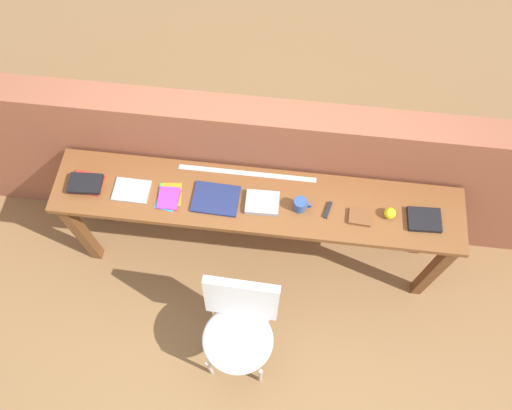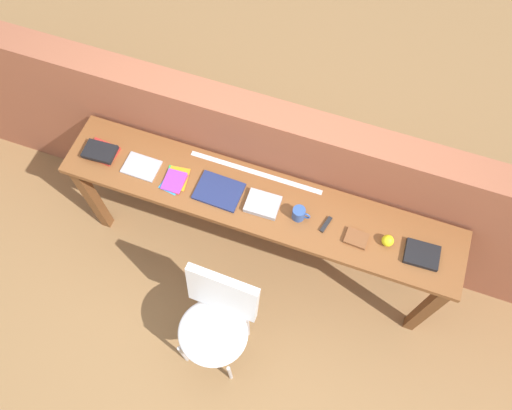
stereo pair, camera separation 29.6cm
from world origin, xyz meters
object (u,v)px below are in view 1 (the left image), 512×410
Objects in this scene: pamphlet_pile_colourful at (169,197)px; mug at (300,205)px; magazine_cycling at (132,190)px; book_stack_leftmost at (86,183)px; book_repair_rightmost at (424,220)px; chair_white_moulded at (239,326)px; multitool_folded at (328,210)px; sports_ball_small at (390,213)px; leather_journal_brown at (360,217)px; book_open_centre at (216,199)px.

pamphlet_pile_colourful is 0.79m from mug.
book_stack_leftmost is at bearing 179.38° from magazine_cycling.
magazine_cycling is (0.28, -0.01, -0.02)m from book_stack_leftmost.
mug is (0.79, 0.02, 0.04)m from pamphlet_pile_colourful.
mug is 0.73m from book_repair_rightmost.
chair_white_moulded is 0.88m from multitool_folded.
sports_ball_small reaches higher than book_stack_leftmost.
pamphlet_pile_colourful is 1.82× the size of multitool_folded.
pamphlet_pile_colourful is (0.51, -0.02, -0.02)m from book_stack_leftmost.
pamphlet_pile_colourful is 2.86× the size of sports_ball_small.
magazine_cycling is 1.68× the size of leather_journal_brown.
magazine_cycling is at bearing 177.54° from book_repair_rightmost.
leather_journal_brown is (0.65, 0.63, 0.37)m from chair_white_moulded.
book_stack_leftmost is 1.03× the size of pamphlet_pile_colourful.
leather_journal_brown is at bearing -0.43° from pamphlet_pile_colourful.
book_open_centre is 2.51× the size of multitool_folded.
sports_ball_small is at bearing 2.25° from book_open_centre.
pamphlet_pile_colourful is 1.52m from book_repair_rightmost.
multitool_folded is at bearing 174.40° from leather_journal_brown.
book_repair_rightmost is (0.21, -0.01, -0.02)m from sports_ball_small.
chair_white_moulded is at bearing -52.20° from pamphlet_pile_colourful.
multitool_folded is (0.67, 0.00, -0.00)m from book_open_centre.
multitool_folded is at bearing -178.83° from sports_ball_small.
pamphlet_pile_colourful is at bearing -3.23° from magazine_cycling.
book_open_centre is at bearing 177.58° from book_repair_rightmost.
book_open_centre reaches higher than chair_white_moulded.
book_open_centre reaches higher than multitool_folded.
sports_ball_small is at bearing 1.19° from pamphlet_pile_colourful.
book_repair_rightmost reaches higher than pamphlet_pile_colourful.
leather_journal_brown is 1.86× the size of sports_ball_small.
book_repair_rightmost is (0.38, 0.03, 0.00)m from leather_journal_brown.
book_open_centre reaches higher than pamphlet_pile_colourful.
book_stack_leftmost reaches higher than book_repair_rightmost.
chair_white_moulded is 4.08× the size of magazine_cycling.
mug is 0.53m from sports_ball_small.
book_stack_leftmost is 1.30m from mug.
multitool_folded reaches higher than chair_white_moulded.
mug is 0.57× the size of book_repair_rightmost.
pamphlet_pile_colourful is (0.24, -0.02, 0.00)m from magazine_cycling.
sports_ball_small is at bearing 1.17° from mug.
multitool_folded is (0.46, 0.66, 0.36)m from chair_white_moulded.
pamphlet_pile_colourful is at bearing -178.80° from multitool_folded.
book_stack_leftmost reaches higher than pamphlet_pile_colourful.
leather_journal_brown is at bearing -168.16° from sports_ball_small.
sports_ball_small is at bearing 39.30° from chair_white_moulded.
magazine_cycling is 0.24m from pamphlet_pile_colourful.
chair_white_moulded is 6.86× the size of leather_journal_brown.
mug reaches higher than book_repair_rightmost.
book_repair_rightmost is at bearing 6.98° from leather_journal_brown.
book_stack_leftmost is at bearing 177.36° from book_repair_rightmost.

